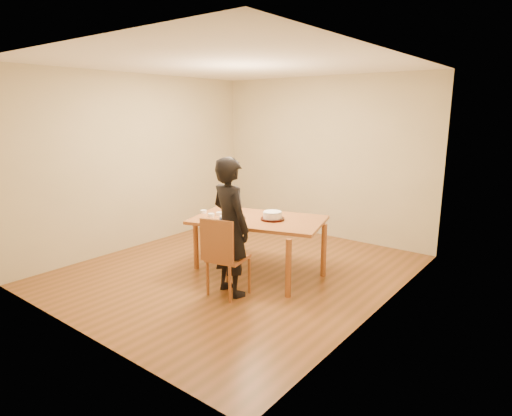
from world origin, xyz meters
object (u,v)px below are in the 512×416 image
Objects in this scene: cake_plate at (272,219)px; person at (230,227)px; dining_table at (258,220)px; cake at (273,215)px; dining_chair at (228,258)px.

cake_plate is 0.19× the size of person.
dining_table is 6.96× the size of cake.
cake reaches higher than dining_table.
cake_plate is at bearing -78.36° from person.
cake_plate is at bearing -26.57° from cake.
cake reaches higher than cake_plate.
dining_table is 5.42× the size of cake_plate.
cake is at bearing -1.88° from dining_table.
dining_chair is at bearing -93.02° from cake_plate.
cake_plate is at bearing 74.58° from dining_chair.
cake is (-0.00, 0.00, 0.05)m from cake_plate.
dining_table is 0.75m from person.
dining_table reaches higher than dining_chair.
person is at bearing -93.19° from cake.
person is at bearing 77.59° from dining_chair.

